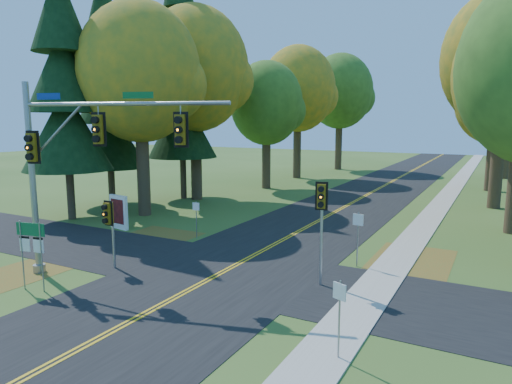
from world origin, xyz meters
The scene contains 28 objects.
ground centered at (0.00, 0.00, 0.00)m, with size 160.00×160.00×0.00m, color #33551E.
road_main centered at (0.00, 0.00, 0.01)m, with size 8.00×160.00×0.02m, color black.
road_cross centered at (0.00, 2.00, 0.01)m, with size 60.00×6.00×0.02m, color black.
centerline_left centered at (-0.10, 0.00, 0.03)m, with size 0.10×160.00×0.01m, color gold.
centerline_right centered at (0.10, 0.00, 0.03)m, with size 0.10×160.00×0.01m, color gold.
sidewalk_east centered at (6.20, 0.00, 0.03)m, with size 1.60×160.00×0.06m, color #9E998E.
leaf_patch_w_near centered at (-6.50, 4.00, 0.01)m, with size 4.00×6.00×0.00m, color brown.
leaf_patch_e centered at (6.80, 6.00, 0.01)m, with size 3.50×8.00×0.00m, color brown.
leaf_patch_w_far centered at (-7.50, -3.00, 0.01)m, with size 3.00×5.00×0.00m, color brown.
tree_w_a centered at (-11.13, 9.38, 9.49)m, with size 8.00×8.00×14.15m.
tree_w_b centered at (-11.72, 16.29, 10.37)m, with size 8.60×8.60×15.38m.
tree_w_c centered at (-9.54, 24.47, 7.94)m, with size 6.80×6.80×11.91m.
tree_e_c centered at (9.88, 23.69, 10.66)m, with size 8.80×8.80×15.79m.
tree_w_d centered at (-10.13, 33.18, 9.78)m, with size 8.20×8.20×14.56m.
tree_e_d centered at (9.26, 32.87, 8.24)m, with size 7.00×7.00×12.32m.
tree_w_e centered at (-8.92, 44.09, 10.07)m, with size 8.40×8.40×14.97m.
tree_e_e centered at (10.47, 43.58, 9.19)m, with size 7.80×7.80×13.74m.
pine_a centered at (-14.50, 6.00, 9.18)m, with size 5.60×5.60×19.48m.
pine_b centered at (-16.00, 11.00, 8.16)m, with size 5.60×5.60×17.31m.
pine_c centered at (-13.00, 16.00, 9.69)m, with size 5.60×5.60×20.56m.
traffic_mast centered at (-4.82, -1.45, 5.12)m, with size 8.47×2.91×7.97m.
east_signal_pole centered at (4.24, 2.11, 3.14)m, with size 0.47×0.56×4.14m.
ped_signal_pole centered at (-4.50, -0.24, 2.26)m, with size 0.48×0.56×3.04m.
route_sign_cluster centered at (-5.23, -3.44, 1.90)m, with size 1.24×0.29×2.70m.
info_kiosk centered at (-9.73, 5.46, 1.01)m, with size 1.48×0.43×2.03m.
reg_sign_e_north centered at (4.81, 5.23, 1.69)m, with size 0.47×0.09×2.47m.
reg_sign_e_south centered at (6.63, -2.83, 1.53)m, with size 0.41×0.19×2.24m.
reg_sign_w centered at (-4.34, 5.84, 1.42)m, with size 0.39×0.11×2.07m.
Camera 1 is at (10.18, -14.03, 6.43)m, focal length 32.00 mm.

